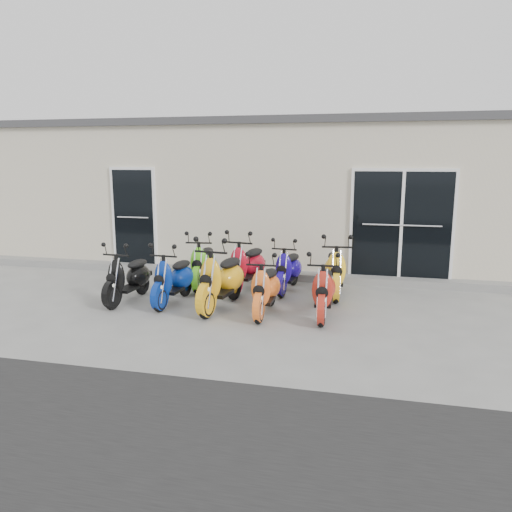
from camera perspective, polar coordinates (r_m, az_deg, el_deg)
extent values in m
plane|color=gray|center=(8.70, -0.92, -5.60)|extent=(80.00, 80.00, 0.00)
cube|color=beige|center=(13.46, 4.59, 7.24)|extent=(14.00, 6.00, 3.20)
cube|color=#3F3F42|center=(13.46, 4.70, 14.39)|extent=(14.20, 6.20, 0.16)
cube|color=gray|center=(10.58, 1.79, -2.14)|extent=(14.00, 0.40, 0.15)
cube|color=black|center=(11.59, -13.77, 4.64)|extent=(1.07, 0.08, 2.22)
cube|color=black|center=(10.33, 16.30, 3.77)|extent=(2.02, 0.08, 2.22)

